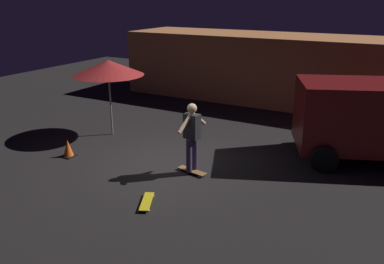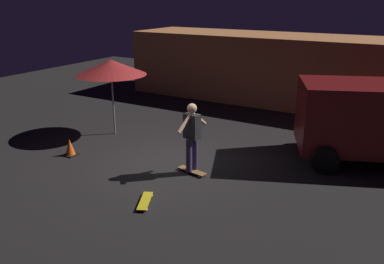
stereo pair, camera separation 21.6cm
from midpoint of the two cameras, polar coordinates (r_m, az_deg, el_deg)
ground_plane at (r=10.27m, az=-2.40°, el=-4.61°), size 28.00×28.00×0.00m
low_building at (r=16.66m, az=12.58°, el=8.80°), size 12.16×3.13×2.62m
patio_umbrella at (r=12.22m, az=-10.95°, el=9.02°), size 2.10×2.10×2.30m
skateboard_ridden at (r=9.77m, az=0.64°, el=-5.54°), size 0.80×0.34×0.07m
skateboard_spare at (r=8.45m, az=-5.95°, el=-9.74°), size 0.52×0.79×0.07m
skater at (r=9.40m, az=0.66°, el=-0.08°), size 0.41×0.98×1.67m
traffic_cone at (r=11.21m, az=-16.42°, el=-2.18°), size 0.34×0.34×0.46m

